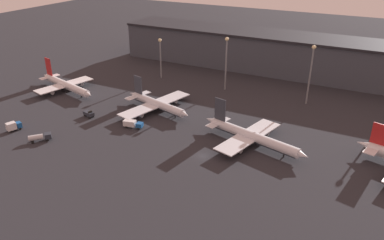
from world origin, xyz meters
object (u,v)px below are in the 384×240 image
at_px(service_vehicle_3, 89,114).
at_px(airplane_1, 157,104).
at_px(airplane_2, 252,136).
at_px(service_vehicle_2, 40,137).
at_px(airplane_0, 66,85).
at_px(service_vehicle_0, 13,126).
at_px(service_vehicle_1, 132,124).

bearing_deg(service_vehicle_3, airplane_1, 53.33).
bearing_deg(airplane_2, service_vehicle_2, -139.79).
bearing_deg(airplane_0, service_vehicle_3, -16.21).
relative_size(service_vehicle_0, service_vehicle_2, 0.80).
bearing_deg(service_vehicle_0, airplane_2, -50.12).
bearing_deg(airplane_1, airplane_2, 2.84).
xyz_separation_m(airplane_1, service_vehicle_3, (-21.58, -18.09, -1.64)).
height_order(airplane_0, airplane_2, airplane_2).
height_order(service_vehicle_0, service_vehicle_3, service_vehicle_0).
relative_size(airplane_0, service_vehicle_0, 7.08).
height_order(airplane_0, service_vehicle_1, airplane_0).
relative_size(service_vehicle_1, service_vehicle_2, 1.10).
xyz_separation_m(service_vehicle_2, service_vehicle_3, (1.41, 24.06, -0.22)).
bearing_deg(airplane_2, service_vehicle_3, -158.02).
height_order(airplane_0, service_vehicle_0, airplane_0).
bearing_deg(service_vehicle_2, service_vehicle_1, -1.56).
distance_m(airplane_0, airplane_2, 97.08).
relative_size(airplane_0, service_vehicle_3, 8.10).
distance_m(service_vehicle_0, service_vehicle_1, 44.90).
xyz_separation_m(airplane_0, service_vehicle_0, (12.83, -40.52, -1.09)).
bearing_deg(airplane_0, service_vehicle_2, -41.23).
distance_m(airplane_1, airplane_2, 46.28).
xyz_separation_m(airplane_2, service_vehicle_2, (-68.29, -32.69, -1.53)).
height_order(airplane_1, service_vehicle_1, airplane_1).
bearing_deg(service_vehicle_1, service_vehicle_3, 167.68).
height_order(service_vehicle_1, service_vehicle_2, service_vehicle_1).
bearing_deg(service_vehicle_1, airplane_2, -1.87).
distance_m(service_vehicle_1, service_vehicle_2, 33.44).
relative_size(airplane_0, airplane_1, 1.14).
height_order(service_vehicle_2, service_vehicle_3, service_vehicle_3).
xyz_separation_m(service_vehicle_0, service_vehicle_2, (15.53, -1.31, -0.30)).
bearing_deg(service_vehicle_2, service_vehicle_3, 38.84).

